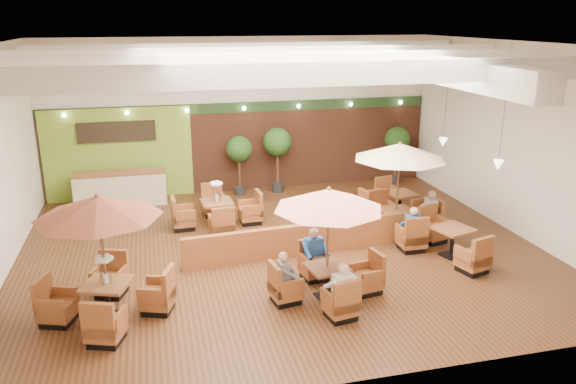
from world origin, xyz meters
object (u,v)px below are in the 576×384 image
object	(u,v)px
booth_divider	(298,240)
diner_3	(412,224)
table_1	(328,223)
diner_0	(341,285)
diner_2	(285,272)
topiary_2	(397,141)
table_3	(217,213)
topiary_0	(239,151)
diner_1	(315,249)
topiary_1	(277,145)
table_5	(392,206)
table_2	(399,173)
diner_4	(429,208)
service_counter	(121,189)
table_0	(101,236)
table_4	(452,242)

from	to	relation	value
booth_divider	diner_3	world-z (taller)	diner_3
table_1	diner_0	distance (m)	1.41
table_1	diner_2	bearing A→B (deg)	170.02
topiary_2	diner_2	size ratio (longest dim) A/B	2.88
table_3	topiary_0	distance (m)	3.45
topiary_2	diner_1	bearing A→B (deg)	-126.81
table_1	diner_2	size ratio (longest dim) A/B	3.50
topiary_1	diner_0	xyz separation A→B (m)	(-0.74, -9.16, -0.99)
table_3	diner_2	xyz separation A→B (m)	(0.87, -5.17, 0.31)
table_5	topiary_0	bearing A→B (deg)	129.07
table_2	topiary_0	distance (m)	6.35
booth_divider	diner_4	size ratio (longest dim) A/B	7.23
topiary_1	topiary_2	bearing A→B (deg)	-0.00
diner_2	diner_4	world-z (taller)	diner_4
service_counter	diner_4	distance (m)	10.16
diner_3	booth_divider	bearing A→B (deg)	176.62
table_5	table_1	bearing A→B (deg)	-139.95
table_2	table_0	bearing A→B (deg)	-159.85
booth_divider	table_0	world-z (taller)	table_0
table_0	table_3	size ratio (longest dim) A/B	1.06
table_1	diner_1	world-z (taller)	table_1
booth_divider	table_2	size ratio (longest dim) A/B	2.20
booth_divider	diner_0	xyz separation A→B (m)	(0.02, -3.40, 0.34)
diner_0	diner_1	distance (m)	1.94
table_4	topiary_2	world-z (taller)	topiary_2
table_0	diner_0	distance (m)	5.06
service_counter	table_0	bearing A→B (deg)	-90.15
booth_divider	table_1	bearing A→B (deg)	-94.07
table_0	diner_2	world-z (taller)	table_0
topiary_0	topiary_2	size ratio (longest dim) A/B	0.98
diner_2	diner_4	size ratio (longest dim) A/B	0.88
table_2	table_4	xyz separation A→B (m)	(0.87, -1.66, -1.52)
service_counter	table_0	world-z (taller)	table_0
service_counter	diner_1	distance (m)	8.48
booth_divider	diner_4	distance (m)	4.19
service_counter	topiary_2	size ratio (longest dim) A/B	1.37
table_2	topiary_1	size ratio (longest dim) A/B	1.20
table_0	diner_3	xyz separation A→B (m)	(7.86, 1.74, -1.10)
table_2	table_1	bearing A→B (deg)	-134.56
table_0	table_4	bearing A→B (deg)	27.31
table_1	diner_2	world-z (taller)	table_1
diner_2	diner_3	size ratio (longest dim) A/B	0.94
table_4	table_3	bearing A→B (deg)	131.54
diner_3	table_3	bearing A→B (deg)	151.75
booth_divider	table_5	world-z (taller)	table_5
table_2	topiary_0	bearing A→B (deg)	126.59
table_2	topiary_2	size ratio (longest dim) A/B	1.29
diner_0	diner_4	bearing A→B (deg)	32.70
table_0	diner_1	size ratio (longest dim) A/B	3.41
service_counter	table_5	bearing A→B (deg)	-21.51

